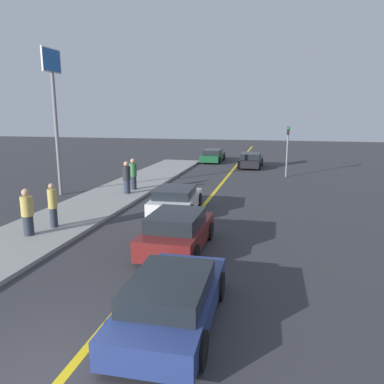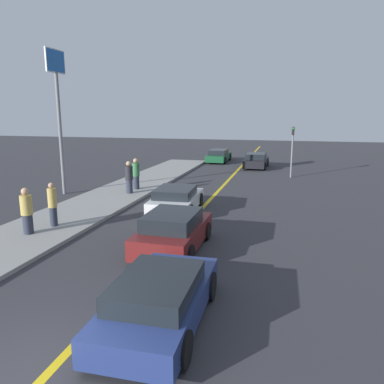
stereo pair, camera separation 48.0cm
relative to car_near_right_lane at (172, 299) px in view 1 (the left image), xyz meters
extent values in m
plane|color=#333338|center=(-1.41, -2.13, -0.59)|extent=(120.00, 120.00, 0.00)
cube|color=gold|center=(-1.41, 15.87, -0.59)|extent=(0.20, 60.00, 0.01)
cube|color=gray|center=(-6.73, 12.64, -0.52)|extent=(3.51, 29.53, 0.14)
cube|color=navy|center=(0.00, 0.05, -0.11)|extent=(1.89, 4.25, 0.57)
cube|color=black|center=(0.00, -0.16, 0.38)|extent=(1.64, 2.35, 0.41)
cylinder|color=black|center=(-0.89, 1.34, -0.24)|extent=(0.23, 0.70, 0.70)
cylinder|color=black|center=(0.84, 1.37, -0.24)|extent=(0.23, 0.70, 0.70)
cylinder|color=black|center=(-0.84, -1.27, -0.24)|extent=(0.23, 0.70, 0.70)
cylinder|color=black|center=(0.89, -1.24, -0.24)|extent=(0.23, 0.70, 0.70)
cube|color=maroon|center=(-1.09, 4.55, -0.08)|extent=(1.84, 3.92, 0.67)
cube|color=black|center=(-1.09, 4.35, 0.50)|extent=(1.61, 2.16, 0.48)
cylinder|color=black|center=(-1.94, 5.76, -0.27)|extent=(0.22, 0.64, 0.64)
cylinder|color=black|center=(-0.22, 5.75, -0.27)|extent=(0.22, 0.64, 0.64)
cylinder|color=black|center=(-1.95, 3.34, -0.27)|extent=(0.22, 0.64, 0.64)
cylinder|color=black|center=(-0.23, 3.33, -0.27)|extent=(0.22, 0.64, 0.64)
cube|color=silver|center=(-2.46, 9.35, -0.12)|extent=(2.11, 4.01, 0.58)
cube|color=black|center=(-2.46, 9.16, 0.37)|extent=(1.78, 2.24, 0.41)
cylinder|color=black|center=(-3.42, 10.52, -0.26)|extent=(0.26, 0.67, 0.66)
cylinder|color=black|center=(-1.63, 10.61, -0.26)|extent=(0.26, 0.67, 0.66)
cylinder|color=black|center=(-3.29, 8.09, -0.26)|extent=(0.26, 0.67, 0.66)
cylinder|color=black|center=(-1.49, 8.19, -0.26)|extent=(0.26, 0.67, 0.66)
cube|color=black|center=(-0.09, 24.85, -0.11)|extent=(1.84, 4.15, 0.61)
cube|color=black|center=(-0.09, 24.64, 0.42)|extent=(1.58, 2.30, 0.45)
cylinder|color=black|center=(-0.87, 26.14, -0.28)|extent=(0.24, 0.63, 0.63)
cylinder|color=black|center=(0.76, 26.09, -0.28)|extent=(0.24, 0.63, 0.63)
cylinder|color=black|center=(-0.95, 23.60, -0.28)|extent=(0.24, 0.63, 0.63)
cylinder|color=black|center=(0.69, 23.55, -0.28)|extent=(0.24, 0.63, 0.63)
cube|color=#144728|center=(-3.88, 27.90, -0.12)|extent=(1.75, 4.56, 0.59)
cube|color=black|center=(-3.88, 27.67, 0.38)|extent=(1.53, 2.51, 0.42)
cylinder|color=black|center=(-4.68, 29.31, -0.27)|extent=(0.22, 0.64, 0.64)
cylinder|color=black|center=(-3.05, 29.30, -0.27)|extent=(0.22, 0.64, 0.64)
cylinder|color=black|center=(-4.70, 26.49, -0.27)|extent=(0.22, 0.64, 0.64)
cylinder|color=black|center=(-3.07, 26.48, -0.27)|extent=(0.22, 0.64, 0.64)
cylinder|color=#282D3D|center=(-6.72, 4.34, -0.08)|extent=(0.37, 0.37, 0.73)
cylinder|color=tan|center=(-6.72, 4.34, 0.65)|extent=(0.43, 0.43, 0.73)
sphere|color=tan|center=(-6.72, 4.34, 1.16)|extent=(0.28, 0.28, 0.28)
cylinder|color=#282D3D|center=(-6.38, 5.43, -0.07)|extent=(0.29, 0.29, 0.77)
cylinder|color=tan|center=(-6.38, 5.43, 0.70)|extent=(0.34, 0.34, 0.77)
sphere|color=tan|center=(-6.38, 5.43, 1.20)|extent=(0.22, 0.22, 0.22)
cylinder|color=#282D3D|center=(-6.02, 11.98, -0.07)|extent=(0.37, 0.37, 0.76)
cylinder|color=#232328|center=(-6.02, 11.98, 0.70)|extent=(0.43, 0.43, 0.76)
sphere|color=tan|center=(-6.02, 11.98, 1.22)|extent=(0.28, 0.28, 0.28)
cylinder|color=#282D3D|center=(-6.10, 13.16, -0.06)|extent=(0.36, 0.36, 0.77)
cylinder|color=#336B3D|center=(-6.10, 13.16, 0.71)|extent=(0.43, 0.43, 0.77)
sphere|color=tan|center=(-6.10, 13.16, 1.24)|extent=(0.28, 0.28, 0.28)
cylinder|color=slate|center=(2.77, 20.49, 1.22)|extent=(0.12, 0.12, 3.61)
cube|color=black|center=(2.77, 20.31, 2.75)|extent=(0.18, 0.18, 0.55)
sphere|color=green|center=(2.77, 20.22, 2.91)|extent=(0.14, 0.14, 0.14)
cylinder|color=slate|center=(-9.84, 11.47, 2.77)|extent=(0.20, 0.20, 6.73)
cube|color=silver|center=(-9.84, 11.47, 6.70)|extent=(0.08, 1.68, 1.25)
cube|color=#19519E|center=(-9.84, 11.47, 6.70)|extent=(0.12, 1.56, 1.13)
camera|label=1|loc=(2.10, -7.18, 3.97)|focal=35.00mm
camera|label=2|loc=(2.56, -7.06, 3.97)|focal=35.00mm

